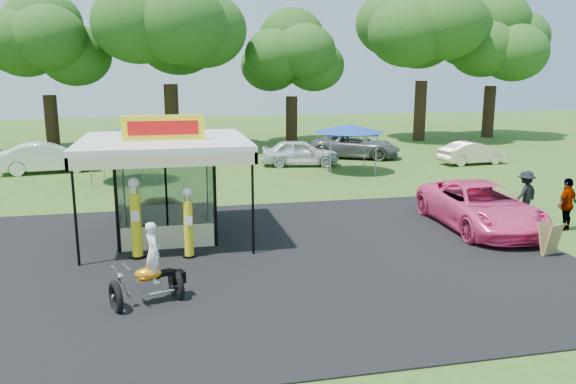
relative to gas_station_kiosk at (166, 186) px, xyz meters
name	(u,v)px	position (x,y,z in m)	size (l,w,h in m)	color
ground	(247,285)	(2.00, -4.99, -1.78)	(120.00, 120.00, 0.00)	#2C561B
asphalt_apron	(238,260)	(2.00, -2.99, -1.76)	(20.00, 14.00, 0.04)	black
gas_station_kiosk	(166,186)	(0.00, 0.00, 0.00)	(5.40, 5.40, 4.18)	white
gas_pump_left	(136,220)	(-0.92, -2.19, -0.58)	(0.47, 0.47, 2.50)	black
gas_pump_right	(188,225)	(0.61, -2.45, -0.73)	(0.41, 0.41, 2.19)	black
motorcycle	(151,271)	(-0.43, -5.72, -0.96)	(1.87, 1.35, 2.12)	black
spare_tires	(147,236)	(-0.66, -0.98, -1.43)	(0.91, 0.82, 0.74)	black
a_frame_sign	(550,239)	(11.36, -4.60, -1.26)	(0.63, 0.68, 1.04)	#593819
kiosk_car	(167,208)	(0.00, 2.21, -1.30)	(1.13, 2.82, 0.96)	yellow
pink_sedan	(480,206)	(10.95, -1.34, -0.95)	(2.75, 5.96, 1.66)	#FB448D
spectator_east_a	(525,194)	(13.59, -0.16, -0.88)	(1.17, 0.67, 1.81)	black
spectator_east_b	(567,204)	(13.85, -2.16, -0.84)	(1.11, 0.46, 1.89)	gray
bg_car_a	(47,158)	(-6.48, 14.44, -0.94)	(1.77, 5.09, 1.68)	white
bg_car_c	(300,153)	(7.94, 13.66, -0.99)	(1.87, 4.65, 1.59)	silver
bg_car_d	(356,146)	(12.28, 16.03, -0.98)	(2.65, 5.75, 1.60)	#565658
bg_car_e	(473,153)	(18.43, 11.99, -1.10)	(1.45, 4.15, 1.37)	beige
tent_west	(121,134)	(-2.17, 10.67, 0.70)	(3.92, 3.92, 2.74)	gray
tent_east	(349,129)	(10.04, 10.85, 0.68)	(3.89, 3.89, 2.72)	gray
oak_far_b	(46,51)	(-7.93, 24.48, 5.20)	(9.17, 9.17, 10.93)	black
oak_far_c	(168,30)	(0.58, 22.82, 6.69)	(11.33, 11.33, 13.35)	black
oak_far_d	(292,60)	(9.98, 25.01, 4.73)	(8.59, 8.59, 10.22)	black
oak_far_e	(424,33)	(20.70, 24.34, 6.86)	(11.37, 11.37, 13.54)	black
oak_far_f	(493,46)	(27.61, 25.29, 5.91)	(9.95, 9.95, 11.99)	black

